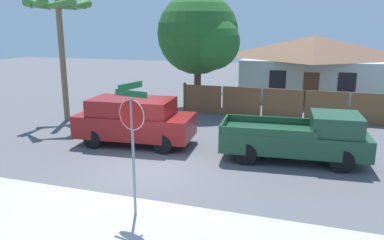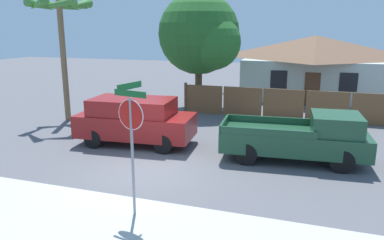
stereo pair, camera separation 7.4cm
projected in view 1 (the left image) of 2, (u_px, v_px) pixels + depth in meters
ground_plane at (148, 170)px, 12.38m from camera, size 80.00×80.00×0.00m
sidewalk_strip at (85, 222)px, 9.05m from camera, size 36.00×3.20×0.01m
wooden_fence at (304, 105)px, 18.92m from camera, size 12.89×0.12×1.65m
house at (313, 65)px, 25.41m from camera, size 9.56×7.32×4.11m
oak_tree at (201, 36)px, 20.74m from camera, size 4.76×4.54×6.55m
palm_tree at (59, 16)px, 17.88m from camera, size 2.93×3.15×5.98m
red_suv at (135, 120)px, 14.97m from camera, size 4.77×2.38×1.87m
orange_pickup at (300, 137)px, 13.09m from camera, size 5.14×2.32×1.75m
stop_sign at (132, 127)px, 8.92m from camera, size 0.92×0.83×3.34m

